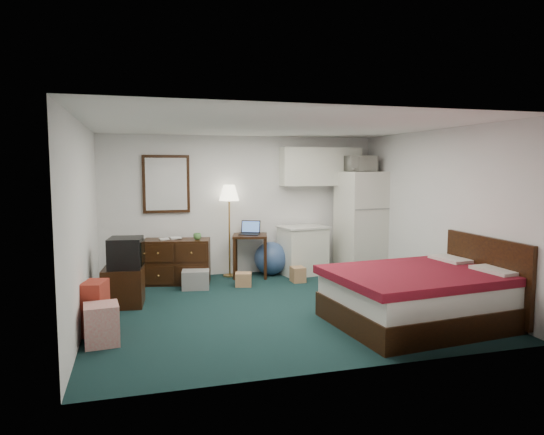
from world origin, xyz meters
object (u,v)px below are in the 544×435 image
object	(u,v)px
kitchen_counter	(303,251)
tv_stand	(124,286)
fridge	(361,222)
floor_lamp	(229,231)
dresser	(177,261)
bed	(419,298)
desk	(250,255)
suitcase	(95,308)

from	to	relation	value
kitchen_counter	tv_stand	distance (m)	3.34
kitchen_counter	fridge	size ratio (longest dim) A/B	0.45
floor_lamp	dresser	bearing A→B (deg)	-163.33
fridge	bed	size ratio (longest dim) A/B	0.91
fridge	tv_stand	size ratio (longest dim) A/B	3.17
dresser	bed	distance (m)	4.02
floor_lamp	kitchen_counter	bearing A→B (deg)	-7.88
floor_lamp	tv_stand	bearing A→B (deg)	-141.63
dresser	floor_lamp	world-z (taller)	floor_lamp
tv_stand	desk	bearing A→B (deg)	36.84
tv_stand	bed	bearing A→B (deg)	-21.81
desk	fridge	bearing A→B (deg)	8.72
fridge	bed	world-z (taller)	fridge
dresser	desk	distance (m)	1.31
dresser	bed	bearing A→B (deg)	-35.46
floor_lamp	suitcase	distance (m)	3.33
dresser	fridge	size ratio (longest dim) A/B	0.58
desk	fridge	size ratio (longest dim) A/B	0.40
tv_stand	dresser	bearing A→B (deg)	59.14
kitchen_counter	suitcase	bearing A→B (deg)	-154.67
desk	tv_stand	bearing A→B (deg)	-134.35
desk	fridge	xyz separation A→B (m)	(2.06, -0.21, 0.55)
desk	dresser	bearing A→B (deg)	-158.35
tv_stand	suitcase	xyz separation A→B (m)	(-0.29, -1.14, 0.04)
kitchen_counter	tv_stand	bearing A→B (deg)	-168.01
desk	kitchen_counter	distance (m)	0.97
floor_lamp	bed	size ratio (longest dim) A/B	0.79
fridge	bed	distance (m)	3.06
tv_stand	suitcase	size ratio (longest dim) A/B	0.95
bed	tv_stand	xyz separation A→B (m)	(-3.54, 1.84, -0.06)
dresser	fridge	xyz separation A→B (m)	(3.36, -0.04, 0.56)
floor_lamp	bed	bearing A→B (deg)	-61.58
bed	tv_stand	distance (m)	3.99
dresser	suitcase	distance (m)	2.54
fridge	suitcase	bearing A→B (deg)	-158.80
fridge	desk	bearing A→B (deg)	169.06
fridge	bed	xyz separation A→B (m)	(-0.65, -2.93, -0.60)
tv_stand	suitcase	distance (m)	1.18
floor_lamp	tv_stand	world-z (taller)	floor_lamp
floor_lamp	desk	distance (m)	0.57
desk	bed	world-z (taller)	desk
floor_lamp	fridge	world-z (taller)	fridge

